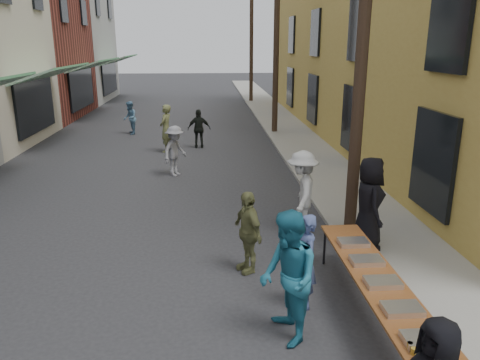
{
  "coord_description": "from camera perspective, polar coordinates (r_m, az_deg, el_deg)",
  "views": [
    {
      "loc": [
        1.19,
        -6.51,
        4.1
      ],
      "look_at": [
        1.84,
        2.96,
        1.3
      ],
      "focal_mm": 35.0,
      "sensor_mm": 36.0,
      "label": 1
    }
  ],
  "objects": [
    {
      "name": "ground",
      "position": [
        7.79,
        -12.61,
        -15.79
      ],
      "size": [
        120.0,
        120.0,
        0.0
      ],
      "primitive_type": "plane",
      "color": "#28282B",
      "rests_on": "ground"
    },
    {
      "name": "sidewalk",
      "position": [
        22.22,
        6.01,
        5.85
      ],
      "size": [
        2.2,
        60.0,
        0.1
      ],
      "primitive_type": "cube",
      "color": "gray",
      "rests_on": "ground"
    },
    {
      "name": "building_ochre",
      "position": [
        22.8,
        22.92,
        17.48
      ],
      "size": [
        10.0,
        28.0,
        10.0
      ],
      "primitive_type": "cube",
      "color": "#AE8E3E",
      "rests_on": "ground"
    },
    {
      "name": "utility_pole_near",
      "position": [
        10.01,
        14.9,
        18.21
      ],
      "size": [
        0.26,
        0.26,
        9.0
      ],
      "primitive_type": "cylinder",
      "color": "#2D2116",
      "rests_on": "ground"
    },
    {
      "name": "utility_pole_mid",
      "position": [
        21.74,
        4.47,
        17.45
      ],
      "size": [
        0.26,
        0.26,
        9.0
      ],
      "primitive_type": "cylinder",
      "color": "#2D2116",
      "rests_on": "ground"
    },
    {
      "name": "utility_pole_far",
      "position": [
        33.66,
        1.4,
        17.12
      ],
      "size": [
        0.26,
        0.26,
        9.0
      ],
      "primitive_type": "cylinder",
      "color": "#2D2116",
      "rests_on": "ground"
    },
    {
      "name": "serving_table",
      "position": [
        7.45,
        16.13,
        -11.3
      ],
      "size": [
        0.7,
        4.0,
        0.75
      ],
      "color": "brown",
      "rests_on": "ground"
    },
    {
      "name": "catering_tray_sausage",
      "position": [
        6.12,
        21.59,
        -17.63
      ],
      "size": [
        0.5,
        0.33,
        0.08
      ],
      "primitive_type": "cube",
      "color": "maroon",
      "rests_on": "serving_table"
    },
    {
      "name": "catering_tray_foil_b",
      "position": [
        6.61,
        19.16,
        -14.62
      ],
      "size": [
        0.5,
        0.33,
        0.08
      ],
      "primitive_type": "cube",
      "color": "#B2B2B7",
      "rests_on": "serving_table"
    },
    {
      "name": "catering_tray_buns",
      "position": [
        7.17,
        17.0,
        -11.84
      ],
      "size": [
        0.5,
        0.33,
        0.08
      ],
      "primitive_type": "cube",
      "color": "tan",
      "rests_on": "serving_table"
    },
    {
      "name": "catering_tray_foil_d",
      "position": [
        7.75,
        15.18,
        -9.45
      ],
      "size": [
        0.5,
        0.33,
        0.08
      ],
      "primitive_type": "cube",
      "color": "#B2B2B7",
      "rests_on": "serving_table"
    },
    {
      "name": "catering_tray_buns_end",
      "position": [
        8.35,
        13.65,
        -7.4
      ],
      "size": [
        0.5,
        0.33,
        0.08
      ],
      "primitive_type": "cube",
      "color": "tan",
      "rests_on": "serving_table"
    },
    {
      "name": "condiment_jar_a",
      "position": [
        5.81,
        20.82,
        -19.52
      ],
      "size": [
        0.07,
        0.07,
        0.08
      ],
      "primitive_type": "cylinder",
      "color": "#A57F26",
      "rests_on": "serving_table"
    },
    {
      "name": "condiment_jar_b",
      "position": [
        5.88,
        20.4,
        -18.98
      ],
      "size": [
        0.07,
        0.07,
        0.08
      ],
      "primitive_type": "cylinder",
      "color": "#A57F26",
      "rests_on": "serving_table"
    },
    {
      "name": "condiment_jar_c",
      "position": [
        5.96,
        20.0,
        -18.45
      ],
      "size": [
        0.07,
        0.07,
        0.08
      ],
      "primitive_type": "cylinder",
      "color": "#A57F26",
      "rests_on": "serving_table"
    },
    {
      "name": "cup_stack",
      "position": [
        6.01,
        24.47,
        -18.43
      ],
      "size": [
        0.08,
        0.08,
        0.12
      ],
      "primitive_type": "cylinder",
      "color": "tan",
      "rests_on": "serving_table"
    },
    {
      "name": "guest_front_b",
      "position": [
        7.55,
        7.88,
        -9.83
      ],
      "size": [
        0.46,
        0.62,
        1.56
      ],
      "primitive_type": "imported",
      "rotation": [
        0.0,
        0.0,
        -1.41
      ],
      "color": "#435182",
      "rests_on": "ground"
    },
    {
      "name": "guest_front_c",
      "position": [
        6.65,
        5.89,
        -11.81
      ],
      "size": [
        0.86,
        1.04,
        1.93
      ],
      "primitive_type": "imported",
      "rotation": [
        0.0,
        0.0,
        -1.42
      ],
      "color": "#216E88",
      "rests_on": "ground"
    },
    {
      "name": "guest_front_d",
      "position": [
        10.32,
        7.57,
        -1.56
      ],
      "size": [
        0.97,
        1.34,
        1.87
      ],
      "primitive_type": "imported",
      "rotation": [
        0.0,
        0.0,
        -1.81
      ],
      "color": "beige",
      "rests_on": "ground"
    },
    {
      "name": "guest_front_e",
      "position": [
        8.59,
        0.93,
        -6.33
      ],
      "size": [
        0.71,
        0.98,
        1.55
      ],
      "primitive_type": "imported",
      "rotation": [
        0.0,
        0.0,
        -1.17
      ],
      "color": "olive",
      "rests_on": "ground"
    },
    {
      "name": "server",
      "position": [
        9.63,
        15.44,
        -2.74
      ],
      "size": [
        0.63,
        0.93,
        1.87
      ],
      "primitive_type": "imported",
      "rotation": [
        0.0,
        0.0,
        1.53
      ],
      "color": "black",
      "rests_on": "sidewalk"
    },
    {
      "name": "passerby_left",
      "position": [
        14.95,
        -7.93,
        3.53
      ],
      "size": [
        1.06,
        1.19,
        1.6
      ],
      "primitive_type": "imported",
      "rotation": [
        0.0,
        0.0,
        1.0
      ],
      "color": "gray",
      "rests_on": "ground"
    },
    {
      "name": "passerby_mid",
      "position": [
        18.88,
        -5.01,
        6.24
      ],
      "size": [
        0.92,
        0.4,
        1.55
      ],
      "primitive_type": "imported",
      "rotation": [
        0.0,
        0.0,
        3.16
      ],
      "color": "black",
      "rests_on": "ground"
    },
    {
      "name": "passerby_right",
      "position": [
        18.31,
        -9.01,
        6.22
      ],
      "size": [
        0.62,
        0.77,
        1.83
      ],
      "primitive_type": "imported",
      "rotation": [
        0.0,
        0.0,
        4.4
      ],
      "color": "#65693D",
      "rests_on": "ground"
    },
    {
      "name": "passerby_far",
      "position": [
        22.27,
        -13.26,
        7.38
      ],
      "size": [
        0.69,
        0.82,
        1.52
      ],
      "primitive_type": "imported",
      "rotation": [
        0.0,
        0.0,
        4.88
      ],
      "color": "#5580A4",
      "rests_on": "ground"
    }
  ]
}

